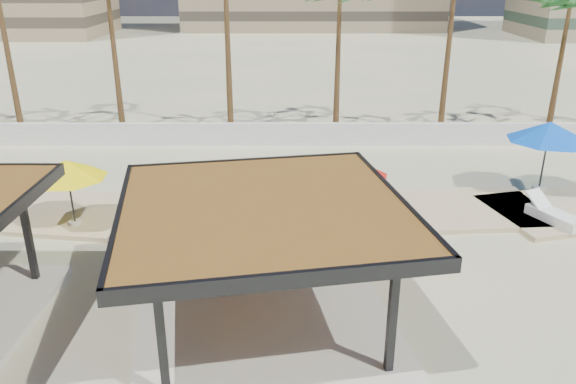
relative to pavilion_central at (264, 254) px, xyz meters
name	(u,v)px	position (x,y,z in m)	size (l,w,h in m)	color
ground	(277,323)	(0.31, 0.06, -2.08)	(200.00, 200.00, 0.00)	#CFBC89
promenade	(332,206)	(2.31, 7.73, -2.02)	(44.45, 7.97, 0.24)	#C6B284
boundary_wall	(282,134)	(0.31, 16.06, -1.48)	(56.00, 0.30, 1.20)	silver
pavilion_central	(264,254)	(0.00, 0.00, 0.00)	(8.00, 8.00, 3.49)	beige
umbrella_b	(67,170)	(-7.06, 5.86, 0.17)	(3.44, 3.44, 2.42)	beige
umbrella_c	(348,167)	(2.69, 5.86, 0.26)	(3.22, 3.22, 2.52)	beige
umbrella_d	(549,132)	(11.05, 9.26, 0.57)	(3.77, 3.77, 2.88)	beige
lounger_a	(237,218)	(-1.24, 5.91, -1.70)	(1.04, 2.32, 0.84)	white
lounger_b	(384,219)	(4.05, 5.90, -1.72)	(1.20, 2.10, 0.76)	white
lounger_c	(554,216)	(10.25, 6.11, -1.70)	(1.63, 2.35, 0.85)	white
palm_g	(570,7)	(15.31, 18.26, 4.76)	(3.00, 3.00, 7.93)	brown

